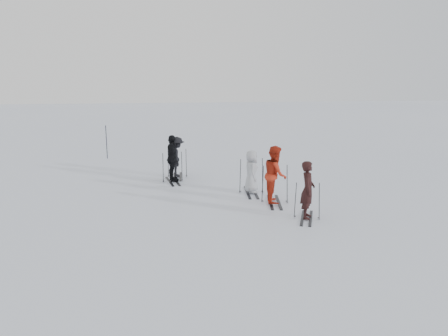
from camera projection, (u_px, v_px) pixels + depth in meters
The scene contains 12 objects.
ground at pixel (229, 202), 14.92m from camera, with size 120.00×120.00×0.00m, color silver.
skier_near_dark at pixel (308, 191), 13.05m from camera, with size 0.63×0.42×1.74m, color black.
skier_red at pixel (275, 175), 14.71m from camera, with size 0.94×0.73×1.93m, color #AF2713.
skier_grey at pixel (251, 172), 16.00m from camera, with size 0.76×0.50×1.56m, color #A5A9AE.
skier_uphill_left at pixel (172, 159), 17.71m from camera, with size 1.11×0.46×1.89m, color black.
skier_uphill_far at pixel (177, 157), 18.56m from camera, with size 1.10×0.63×1.70m, color black.
skis_near_dark at pixel (307, 200), 13.11m from camera, with size 0.84×1.58×1.16m, color black, non-canonical shape.
skis_red at pixel (275, 183), 14.77m from camera, with size 0.98×1.85×1.35m, color black, non-canonical shape.
skis_grey at pixel (251, 175), 16.02m from camera, with size 0.97×1.84×1.34m, color black, non-canonical shape.
skis_uphill_left at pixel (172, 167), 17.77m from camera, with size 0.91×1.73×1.26m, color black, non-canonical shape.
skis_uphill_far at pixel (177, 163), 18.61m from camera, with size 0.91×1.71×1.25m, color black, non-canonical shape.
piste_marker at pixel (107, 142), 22.84m from camera, with size 0.04×0.04×1.74m, color black.
Camera 1 is at (-2.46, -14.15, 4.20)m, focal length 35.00 mm.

